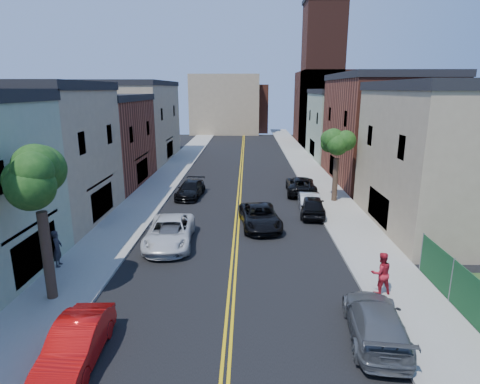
{
  "coord_description": "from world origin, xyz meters",
  "views": [
    {
      "loc": [
        0.7,
        -1.58,
        9.07
      ],
      "look_at": [
        0.19,
        25.5,
        2.0
      ],
      "focal_mm": 29.54,
      "sensor_mm": 36.0,
      "label": 1
    }
  ],
  "objects_px": {
    "dark_car_right_far": "(301,185)",
    "pedestrian_left": "(57,248)",
    "silver_car_right": "(309,201)",
    "grey_car_right": "(376,321)",
    "grey_car_left": "(170,237)",
    "black_car_left": "(190,189)",
    "black_suv_lane": "(260,216)",
    "red_sedan": "(76,343)",
    "black_car_right": "(312,206)",
    "white_pickup": "(170,232)",
    "pedestrian_right": "(381,273)"
  },
  "relations": [
    {
      "from": "dark_car_right_far",
      "to": "pedestrian_left",
      "type": "relative_size",
      "value": 2.82
    },
    {
      "from": "silver_car_right",
      "to": "grey_car_right",
      "type": "bearing_deg",
      "value": 93.85
    },
    {
      "from": "grey_car_left",
      "to": "grey_car_right",
      "type": "relative_size",
      "value": 0.85
    },
    {
      "from": "black_car_left",
      "to": "dark_car_right_far",
      "type": "bearing_deg",
      "value": 14.08
    },
    {
      "from": "black_car_left",
      "to": "black_suv_lane",
      "type": "bearing_deg",
      "value": -47.11
    },
    {
      "from": "red_sedan",
      "to": "black_car_right",
      "type": "distance_m",
      "value": 19.53
    },
    {
      "from": "dark_car_right_far",
      "to": "pedestrian_left",
      "type": "xyz_separation_m",
      "value": [
        -14.6,
        -15.62,
        0.36
      ]
    },
    {
      "from": "black_car_left",
      "to": "silver_car_right",
      "type": "distance_m",
      "value": 10.29
    },
    {
      "from": "pedestrian_left",
      "to": "white_pickup",
      "type": "bearing_deg",
      "value": -67.94
    },
    {
      "from": "red_sedan",
      "to": "grey_car_left",
      "type": "xyz_separation_m",
      "value": [
        1.29,
        10.0,
        -0.0
      ]
    },
    {
      "from": "grey_car_right",
      "to": "black_car_right",
      "type": "height_order",
      "value": "black_car_right"
    },
    {
      "from": "pedestrian_left",
      "to": "pedestrian_right",
      "type": "distance_m",
      "value": 16.0
    },
    {
      "from": "red_sedan",
      "to": "black_car_left",
      "type": "bearing_deg",
      "value": 85.1
    },
    {
      "from": "black_car_right",
      "to": "pedestrian_right",
      "type": "distance_m",
      "value": 11.81
    },
    {
      "from": "red_sedan",
      "to": "pedestrian_left",
      "type": "relative_size",
      "value": 2.24
    },
    {
      "from": "pedestrian_left",
      "to": "silver_car_right",
      "type": "bearing_deg",
      "value": -64.38
    },
    {
      "from": "black_suv_lane",
      "to": "pedestrian_left",
      "type": "relative_size",
      "value": 2.77
    },
    {
      "from": "white_pickup",
      "to": "grey_car_left",
      "type": "bearing_deg",
      "value": -80.59
    },
    {
      "from": "black_car_left",
      "to": "black_car_right",
      "type": "height_order",
      "value": "black_car_right"
    },
    {
      "from": "black_car_right",
      "to": "silver_car_right",
      "type": "xyz_separation_m",
      "value": [
        0.0,
        1.56,
        -0.06
      ]
    },
    {
      "from": "black_suv_lane",
      "to": "red_sedan",
      "type": "bearing_deg",
      "value": -122.31
    },
    {
      "from": "grey_car_left",
      "to": "silver_car_right",
      "type": "bearing_deg",
      "value": 38.52
    },
    {
      "from": "black_car_left",
      "to": "pedestrian_left",
      "type": "relative_size",
      "value": 2.47
    },
    {
      "from": "black_suv_lane",
      "to": "pedestrian_right",
      "type": "bearing_deg",
      "value": -67.27
    },
    {
      "from": "pedestrian_left",
      "to": "dark_car_right_far",
      "type": "bearing_deg",
      "value": -53.82
    },
    {
      "from": "pedestrian_right",
      "to": "dark_car_right_far",
      "type": "bearing_deg",
      "value": -94.63
    },
    {
      "from": "grey_car_left",
      "to": "pedestrian_left",
      "type": "distance_m",
      "value": 6.0
    },
    {
      "from": "grey_car_left",
      "to": "black_suv_lane",
      "type": "height_order",
      "value": "black_suv_lane"
    },
    {
      "from": "black_car_right",
      "to": "black_suv_lane",
      "type": "height_order",
      "value": "black_car_right"
    },
    {
      "from": "silver_car_right",
      "to": "black_suv_lane",
      "type": "xyz_separation_m",
      "value": [
        -3.93,
        -4.16,
        0.04
      ]
    },
    {
      "from": "pedestrian_left",
      "to": "grey_car_right",
      "type": "bearing_deg",
      "value": -122.14
    },
    {
      "from": "white_pickup",
      "to": "black_car_right",
      "type": "bearing_deg",
      "value": 28.6
    },
    {
      "from": "black_car_left",
      "to": "dark_car_right_far",
      "type": "distance_m",
      "value": 9.81
    },
    {
      "from": "grey_car_left",
      "to": "pedestrian_left",
      "type": "bearing_deg",
      "value": -154.25
    },
    {
      "from": "grey_car_left",
      "to": "black_car_right",
      "type": "distance_m",
      "value": 11.29
    },
    {
      "from": "white_pickup",
      "to": "black_car_right",
      "type": "height_order",
      "value": "white_pickup"
    },
    {
      "from": "black_car_right",
      "to": "silver_car_right",
      "type": "height_order",
      "value": "black_car_right"
    },
    {
      "from": "black_suv_lane",
      "to": "pedestrian_left",
      "type": "bearing_deg",
      "value": -154.82
    },
    {
      "from": "red_sedan",
      "to": "dark_car_right_far",
      "type": "bearing_deg",
      "value": 62.59
    },
    {
      "from": "grey_car_left",
      "to": "pedestrian_right",
      "type": "height_order",
      "value": "pedestrian_right"
    },
    {
      "from": "white_pickup",
      "to": "grey_car_right",
      "type": "xyz_separation_m",
      "value": [
        9.42,
        -9.05,
        -0.09
      ]
    },
    {
      "from": "pedestrian_right",
      "to": "silver_car_right",
      "type": "bearing_deg",
      "value": -93.25
    },
    {
      "from": "grey_car_right",
      "to": "black_car_right",
      "type": "relative_size",
      "value": 1.11
    },
    {
      "from": "white_pickup",
      "to": "grey_car_left",
      "type": "height_order",
      "value": "white_pickup"
    },
    {
      "from": "grey_car_left",
      "to": "black_suv_lane",
      "type": "distance_m",
      "value": 6.58
    },
    {
      "from": "red_sedan",
      "to": "black_car_left",
      "type": "distance_m",
      "value": 21.4
    },
    {
      "from": "red_sedan",
      "to": "dark_car_right_far",
      "type": "height_order",
      "value": "dark_car_right_far"
    },
    {
      "from": "red_sedan",
      "to": "black_car_right",
      "type": "xyz_separation_m",
      "value": [
        10.59,
        16.4,
        0.05
      ]
    },
    {
      "from": "red_sedan",
      "to": "grey_car_left",
      "type": "relative_size",
      "value": 1.04
    },
    {
      "from": "red_sedan",
      "to": "black_car_right",
      "type": "height_order",
      "value": "black_car_right"
    }
  ]
}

